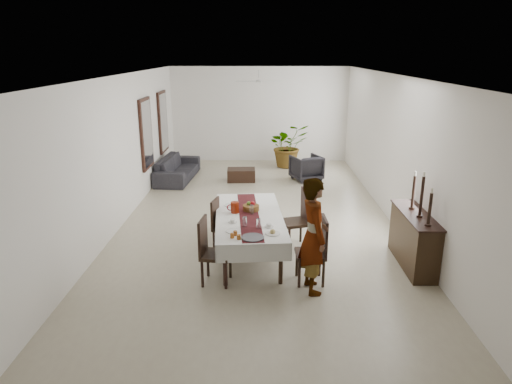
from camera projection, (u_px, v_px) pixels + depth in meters
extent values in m
cube|color=#BDB396|center=(258.00, 221.00, 10.31)|extent=(6.00, 12.00, 0.00)
cube|color=white|center=(258.00, 75.00, 9.37)|extent=(6.00, 12.00, 0.02)
cube|color=white|center=(259.00, 115.00, 15.57)|extent=(6.00, 0.02, 3.20)
cube|color=white|center=(252.00, 292.00, 4.11)|extent=(6.00, 0.02, 3.20)
cube|color=white|center=(120.00, 151.00, 9.88)|extent=(0.02, 12.00, 3.20)
cube|color=white|center=(397.00, 152.00, 9.81)|extent=(0.02, 12.00, 3.20)
cube|color=black|center=(249.00, 217.00, 8.42)|extent=(1.23, 2.55, 0.05)
cylinder|color=black|center=(225.00, 265.00, 7.38)|extent=(0.08, 0.08, 0.72)
cylinder|color=black|center=(281.00, 264.00, 7.44)|extent=(0.08, 0.08, 0.72)
cylinder|color=black|center=(225.00, 215.00, 9.63)|extent=(0.08, 0.08, 0.72)
cylinder|color=black|center=(267.00, 214.00, 9.68)|extent=(0.08, 0.08, 0.72)
cube|color=white|center=(249.00, 215.00, 8.41)|extent=(1.43, 2.75, 0.01)
cube|color=white|center=(217.00, 224.00, 8.42)|extent=(0.23, 2.65, 0.31)
cube|color=white|center=(281.00, 222.00, 8.49)|extent=(0.23, 2.65, 0.31)
cube|color=silver|center=(254.00, 253.00, 7.19)|extent=(1.21, 0.11, 0.31)
cube|color=white|center=(246.00, 201.00, 9.72)|extent=(1.21, 0.11, 0.31)
cube|color=#59191E|center=(249.00, 215.00, 8.41)|extent=(0.57, 2.60, 0.00)
cylinder|color=maroon|center=(235.00, 207.00, 8.51)|extent=(0.17, 0.17, 0.21)
torus|color=maroon|center=(230.00, 208.00, 8.50)|extent=(0.13, 0.03, 0.12)
cylinder|color=white|center=(258.00, 224.00, 7.75)|extent=(0.07, 0.07, 0.18)
cylinder|color=silver|center=(245.00, 222.00, 7.83)|extent=(0.07, 0.07, 0.18)
cylinder|color=white|center=(252.00, 210.00, 8.43)|extent=(0.07, 0.07, 0.18)
cylinder|color=white|center=(269.00, 225.00, 7.83)|extent=(0.09, 0.09, 0.06)
cylinder|color=white|center=(269.00, 227.00, 7.84)|extent=(0.15, 0.15, 0.01)
cylinder|color=white|center=(233.00, 221.00, 8.03)|extent=(0.09, 0.09, 0.06)
cylinder|color=silver|center=(233.00, 222.00, 8.04)|extent=(0.15, 0.15, 0.01)
cylinder|color=white|center=(273.00, 233.00, 7.54)|extent=(0.25, 0.25, 0.02)
sphere|color=tan|center=(273.00, 232.00, 7.53)|extent=(0.09, 0.09, 0.09)
cylinder|color=white|center=(233.00, 231.00, 7.65)|extent=(0.25, 0.25, 0.02)
cylinder|color=white|center=(231.00, 205.00, 8.93)|extent=(0.25, 0.25, 0.02)
cylinder|color=#3C3C41|center=(253.00, 238.00, 7.37)|extent=(0.37, 0.37, 0.02)
cylinder|color=#914A15|center=(239.00, 237.00, 7.32)|extent=(0.07, 0.07, 0.08)
cylinder|color=#9C5016|center=(232.00, 236.00, 7.37)|extent=(0.07, 0.07, 0.08)
cylinder|color=brown|center=(235.00, 233.00, 7.47)|extent=(0.07, 0.07, 0.08)
cylinder|color=brown|center=(251.00, 208.00, 8.64)|extent=(0.31, 0.31, 0.10)
sphere|color=#A51015|center=(253.00, 204.00, 8.64)|extent=(0.09, 0.09, 0.09)
sphere|color=#5C8527|center=(249.00, 203.00, 8.65)|extent=(0.08, 0.08, 0.08)
cube|color=black|center=(310.00, 254.00, 7.47)|extent=(0.49, 0.49, 0.05)
cylinder|color=black|center=(323.00, 274.00, 7.37)|extent=(0.05, 0.05, 0.47)
cylinder|color=black|center=(320.00, 263.00, 7.74)|extent=(0.05, 0.05, 0.47)
cylinder|color=black|center=(299.00, 274.00, 7.36)|extent=(0.05, 0.05, 0.47)
cylinder|color=black|center=(297.00, 263.00, 7.73)|extent=(0.05, 0.05, 0.47)
cube|color=black|center=(324.00, 236.00, 7.38)|extent=(0.06, 0.48, 0.61)
cube|color=black|center=(295.00, 222.00, 8.81)|extent=(0.62, 0.62, 0.06)
cylinder|color=black|center=(309.00, 238.00, 8.77)|extent=(0.06, 0.06, 0.48)
cylinder|color=black|center=(301.00, 230.00, 9.13)|extent=(0.06, 0.06, 0.48)
cylinder|color=black|center=(289.00, 240.00, 8.65)|extent=(0.06, 0.06, 0.48)
cylinder|color=black|center=(282.00, 233.00, 9.02)|extent=(0.06, 0.06, 0.48)
cube|color=black|center=(307.00, 205.00, 8.78)|extent=(0.19, 0.48, 0.62)
cube|color=black|center=(216.00, 255.00, 7.45)|extent=(0.53, 0.53, 0.05)
cylinder|color=black|center=(208.00, 264.00, 7.73)|extent=(0.05, 0.05, 0.47)
cylinder|color=black|center=(202.00, 274.00, 7.37)|extent=(0.05, 0.05, 0.47)
cylinder|color=black|center=(230.00, 265.00, 7.68)|extent=(0.05, 0.05, 0.47)
cylinder|color=black|center=(226.00, 276.00, 7.32)|extent=(0.05, 0.05, 0.47)
cube|color=black|center=(203.00, 236.00, 7.38)|extent=(0.10, 0.47, 0.60)
cube|color=black|center=(225.00, 228.00, 8.72)|extent=(0.51, 0.51, 0.05)
cylinder|color=black|center=(220.00, 235.00, 8.99)|extent=(0.05, 0.05, 0.42)
cylinder|color=black|center=(214.00, 242.00, 8.66)|extent=(0.05, 0.05, 0.42)
cylinder|color=black|center=(237.00, 237.00, 8.91)|extent=(0.05, 0.05, 0.42)
cylinder|color=black|center=(231.00, 244.00, 8.58)|extent=(0.05, 0.05, 0.42)
cube|color=black|center=(215.00, 213.00, 8.67)|extent=(0.13, 0.42, 0.54)
imported|color=gray|center=(314.00, 236.00, 7.08)|extent=(0.56, 0.75, 1.87)
cube|color=black|center=(413.00, 240.00, 8.08)|extent=(0.42, 1.57, 0.94)
cube|color=black|center=(416.00, 215.00, 7.93)|extent=(0.46, 1.63, 0.03)
cylinder|color=black|center=(428.00, 225.00, 7.37)|extent=(0.10, 0.10, 0.03)
cylinder|color=black|center=(430.00, 209.00, 7.29)|extent=(0.05, 0.05, 0.52)
cylinder|color=#EEE6CE|center=(432.00, 191.00, 7.20)|extent=(0.04, 0.04, 0.08)
cylinder|color=black|center=(419.00, 216.00, 7.78)|extent=(0.10, 0.10, 0.03)
cylinder|color=black|center=(422.00, 196.00, 7.67)|extent=(0.05, 0.05, 0.68)
cylinder|color=white|center=(424.00, 174.00, 7.56)|extent=(0.04, 0.04, 0.08)
cylinder|color=black|center=(412.00, 208.00, 8.18)|extent=(0.10, 0.10, 0.03)
cylinder|color=black|center=(413.00, 192.00, 8.09)|extent=(0.05, 0.05, 0.58)
cylinder|color=#EBE8CC|center=(415.00, 174.00, 7.99)|extent=(0.04, 0.04, 0.08)
imported|color=#2B292E|center=(178.00, 168.00, 13.60)|extent=(1.07, 2.35, 0.67)
imported|color=#242226|center=(306.00, 168.00, 13.50)|extent=(1.05, 1.06, 0.75)
cube|color=black|center=(241.00, 175.00, 13.46)|extent=(0.83, 0.57, 0.36)
imported|color=#325522|center=(288.00, 145.00, 14.97)|extent=(1.57, 1.47, 1.43)
cube|color=black|center=(146.00, 134.00, 11.98)|extent=(0.06, 1.05, 1.85)
cube|color=white|center=(148.00, 134.00, 11.98)|extent=(0.01, 0.90, 1.70)
cube|color=black|center=(163.00, 122.00, 13.98)|extent=(0.06, 1.05, 1.85)
cube|color=silver|center=(164.00, 122.00, 13.98)|extent=(0.01, 0.90, 1.70)
cylinder|color=silver|center=(259.00, 74.00, 12.26)|extent=(0.04, 0.04, 0.20)
cylinder|color=white|center=(259.00, 81.00, 12.32)|extent=(0.16, 0.16, 0.08)
cube|color=silver|center=(259.00, 80.00, 12.66)|extent=(0.10, 0.55, 0.01)
cube|color=white|center=(259.00, 82.00, 11.99)|extent=(0.10, 0.55, 0.01)
cube|color=white|center=(272.00, 81.00, 12.32)|extent=(0.55, 0.10, 0.01)
cube|color=silver|center=(246.00, 81.00, 12.33)|extent=(0.55, 0.10, 0.01)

